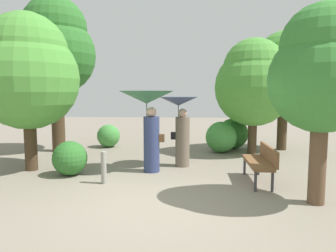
% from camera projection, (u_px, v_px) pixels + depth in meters
% --- Properties ---
extents(ground_plane, '(40.00, 40.00, 0.00)m').
position_uv_depth(ground_plane, '(158.00, 202.00, 5.82)').
color(ground_plane, gray).
extents(person_left, '(1.37, 1.37, 2.07)m').
position_uv_depth(person_left, '(148.00, 111.00, 7.93)').
color(person_left, navy).
rests_on(person_left, ground).
extents(person_right, '(1.06, 1.06, 1.91)m').
position_uv_depth(person_right, '(180.00, 119.00, 8.56)').
color(person_right, '#6B5B4C').
rests_on(person_right, ground).
extents(park_bench, '(0.50, 1.50, 0.83)m').
position_uv_depth(park_bench, '(261.00, 160.00, 7.04)').
color(park_bench, '#38383D').
rests_on(park_bench, ground).
extents(tree_near_left, '(2.66, 2.66, 5.22)m').
position_uv_depth(tree_near_left, '(55.00, 47.00, 10.55)').
color(tree_near_left, '#42301E').
rests_on(tree_near_left, ground).
extents(tree_near_right, '(2.54, 2.54, 3.79)m').
position_uv_depth(tree_near_right, '(254.00, 82.00, 10.27)').
color(tree_near_right, '#42301E').
rests_on(tree_near_right, ground).
extents(tree_mid_left, '(2.58, 2.58, 4.04)m').
position_uv_depth(tree_mid_left, '(27.00, 71.00, 7.98)').
color(tree_mid_left, '#42301E').
rests_on(tree_mid_left, ground).
extents(tree_mid_right, '(2.42, 2.42, 4.15)m').
position_uv_depth(tree_mid_right, '(284.00, 72.00, 10.91)').
color(tree_mid_right, '#42301E').
rests_on(tree_mid_right, ground).
extents(tree_far_back, '(1.86, 1.86, 3.58)m').
position_uv_depth(tree_far_back, '(322.00, 70.00, 5.50)').
color(tree_far_back, brown).
rests_on(tree_far_back, ground).
extents(bush_path_left, '(1.05, 1.05, 1.05)m').
position_uv_depth(bush_path_left, '(221.00, 137.00, 10.62)').
color(bush_path_left, '#428C3D').
rests_on(bush_path_left, ground).
extents(bush_path_right, '(1.10, 1.10, 1.10)m').
position_uv_depth(bush_path_right, '(233.00, 134.00, 11.34)').
color(bush_path_right, '#2D6B28').
rests_on(bush_path_right, ground).
extents(bush_behind_bench, '(0.84, 0.84, 0.84)m').
position_uv_depth(bush_behind_bench, '(108.00, 136.00, 11.69)').
color(bush_behind_bench, '#428C3D').
rests_on(bush_behind_bench, ground).
extents(bush_far_side, '(0.84, 0.84, 0.84)m').
position_uv_depth(bush_far_side, '(70.00, 158.00, 7.69)').
color(bush_far_side, '#2D6B28').
rests_on(bush_far_side, ground).
extents(path_marker_post, '(0.12, 0.12, 0.72)m').
position_uv_depth(path_marker_post, '(104.00, 168.00, 6.98)').
color(path_marker_post, gray).
rests_on(path_marker_post, ground).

